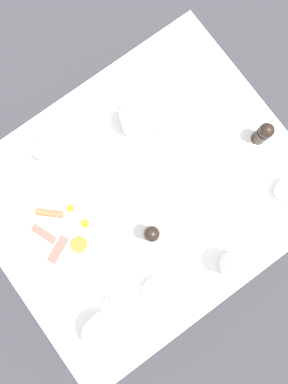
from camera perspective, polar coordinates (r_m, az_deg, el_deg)
name	(u,v)px	position (r m, az deg, el deg)	size (l,w,h in m)	color
ground_plane	(144,211)	(2.07, 0.00, -2.85)	(8.00, 8.00, 0.00)	#333338
table	(144,195)	(1.38, 0.00, -0.53)	(0.91, 1.09, 0.77)	white
breakfast_plate	(65,228)	(1.31, -11.89, -5.39)	(0.28, 0.28, 0.04)	white
teapot_near	(103,332)	(1.28, -6.20, -20.48)	(0.14, 0.18, 0.13)	white
teapot_far	(139,119)	(1.31, -0.79, 11.11)	(0.18, 0.14, 0.13)	white
teacup_with_saucer_left	(286,190)	(1.37, 20.88, 0.24)	(0.14, 0.14, 0.06)	white
teacup_with_saucer_right	(155,290)	(1.28, 1.69, -14.67)	(0.14, 0.14, 0.06)	white
water_glass_tall	(236,266)	(1.25, 13.82, -10.83)	(0.08, 0.08, 0.15)	white
creamer_jug	(44,152)	(1.34, -15.04, 5.98)	(0.09, 0.06, 0.07)	white
pepper_grinder	(152,234)	(1.23, 1.17, -6.43)	(0.05, 0.05, 0.12)	black
salt_grinder	(263,133)	(1.35, 17.74, 8.51)	(0.05, 0.05, 0.12)	black
fork_by_plate	(190,67)	(1.45, 6.97, 18.36)	(0.16, 0.06, 0.00)	silver
knife_by_plate	(212,164)	(1.34, 10.28, 4.17)	(0.20, 0.12, 0.00)	silver
spoon_for_tea	(149,191)	(1.30, 0.71, 0.11)	(0.16, 0.04, 0.00)	silver
fork_spare	(196,227)	(1.30, 7.98, -5.37)	(0.16, 0.07, 0.00)	silver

